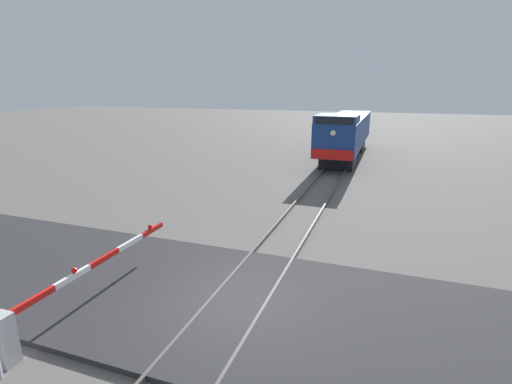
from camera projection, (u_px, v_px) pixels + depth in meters
The scene contains 6 objects.
ground_plane at pixel (237, 306), 9.91m from camera, with size 160.00×160.00×0.00m, color #605E59.
rail_track_left at pixel (212, 299), 10.12m from camera, with size 0.08×80.00×0.15m, color #59544C.
rail_track_right at pixel (263, 309), 9.66m from camera, with size 0.08×80.00×0.15m, color #59544C.
road_surface at pixel (237, 304), 9.89m from camera, with size 36.00×6.04×0.14m, color #2D2D30.
locomotive at pixel (346, 133), 30.09m from camera, with size 2.71×14.88×3.76m.
crossing_gate at pixel (39, 308), 8.45m from camera, with size 0.36×6.29×1.26m.
Camera 1 is at (3.39, -8.06, 5.56)m, focal length 26.62 mm.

